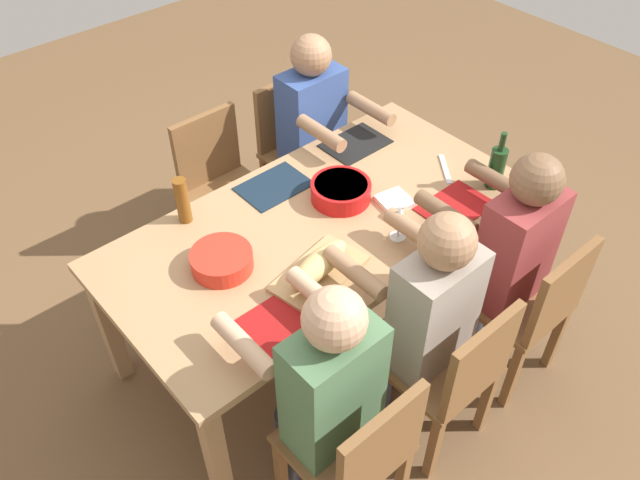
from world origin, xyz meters
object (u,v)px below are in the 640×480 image
object	(u,v)px
bread_loaf	(319,264)
beer_bottle	(182,201)
dining_table	(320,235)
napkin_stack	(394,201)
chair_far_right	(358,452)
diner_near_left	(317,127)
chair_far_left	(532,306)
wine_bottle	(497,167)
diner_far_right	(325,385)
cutting_board	(319,273)
chair_far_center	(454,372)
chair_near_center	(221,182)
chair_near_left	(296,145)
diner_far_left	(507,248)
diner_far_center	(425,310)
wine_glass	(400,217)
serving_bowl_salad	(222,259)

from	to	relation	value
bread_loaf	beer_bottle	size ratio (longest dim) A/B	1.45
dining_table	napkin_stack	world-z (taller)	napkin_stack
chair_far_right	diner_near_left	bearing A→B (deg)	-126.19
chair_far_left	wine_bottle	bearing A→B (deg)	-118.23
diner_far_right	napkin_stack	xyz separation A→B (m)	(-0.86, -0.50, 0.05)
cutting_board	bread_loaf	distance (m)	0.06
bread_loaf	beer_bottle	bearing A→B (deg)	-71.02
chair_far_right	chair_far_center	bearing A→B (deg)	180.00
cutting_board	chair_near_center	bearing A→B (deg)	-101.61
chair_near_left	chair_far_right	size ratio (longest dim) A/B	1.00
chair_near_left	wine_bottle	distance (m)	1.23
beer_bottle	diner_near_left	bearing A→B (deg)	-166.72
dining_table	chair_near_left	xyz separation A→B (m)	(-0.52, -0.81, -0.18)
diner_far_right	chair_far_center	bearing A→B (deg)	160.68
diner_far_left	wine_bottle	size ratio (longest dim) A/B	4.14
diner_far_center	cutting_board	world-z (taller)	diner_far_center
chair_far_center	wine_bottle	world-z (taller)	wine_bottle
dining_table	bread_loaf	bearing A→B (deg)	48.32
beer_bottle	wine_glass	bearing A→B (deg)	131.89
diner_far_right	wine_bottle	bearing A→B (deg)	-167.63
cutting_board	wine_bottle	distance (m)	1.00
bread_loaf	napkin_stack	xyz separation A→B (m)	(-0.55, -0.12, -0.05)
diner_near_left	chair_far_right	distance (m)	1.79
chair_far_left	serving_bowl_salad	size ratio (longest dim) A/B	3.34
diner_far_center	diner_far_right	bearing A→B (deg)	0.00
diner_far_left	chair_far_center	size ratio (longest dim) A/B	1.41
serving_bowl_salad	diner_far_center	bearing A→B (deg)	125.51
dining_table	diner_far_right	bearing A→B (deg)	50.00
dining_table	diner_near_left	bearing A→B (deg)	-130.00
beer_bottle	cutting_board	bearing A→B (deg)	108.98
chair_far_left	serving_bowl_salad	distance (m)	1.36
chair_far_left	chair_far_right	distance (m)	1.05
serving_bowl_salad	cutting_board	world-z (taller)	serving_bowl_salad
diner_far_left	chair_near_left	bearing A→B (deg)	-90.00
chair_near_left	wine_bottle	size ratio (longest dim) A/B	2.93
chair_far_right	beer_bottle	size ratio (longest dim) A/B	3.86
diner_far_left	wine_bottle	xyz separation A→B (m)	(-0.25, -0.29, 0.15)
diner_far_left	cutting_board	xyz separation A→B (m)	(0.74, -0.38, 0.05)
diner_far_right	wine_bottle	xyz separation A→B (m)	(-1.30, -0.29, 0.15)
diner_far_center	wine_bottle	bearing A→B (deg)	-159.82
dining_table	napkin_stack	xyz separation A→B (m)	(-0.34, 0.13, 0.09)
diner_near_left	serving_bowl_salad	distance (m)	1.16
chair_far_left	diner_far_center	bearing A→B (deg)	-19.32
diner_near_left	wine_bottle	size ratio (longest dim) A/B	4.14
diner_near_left	chair_far_center	xyz separation A→B (m)	(0.52, 1.43, -0.21)
serving_bowl_salad	wine_bottle	size ratio (longest dim) A/B	0.88
chair_far_right	beer_bottle	bearing A→B (deg)	-94.17
diner_far_right	chair_far_left	bearing A→B (deg)	170.06
chair_far_left	diner_far_right	world-z (taller)	diner_far_right
diner_near_left	wine_bottle	xyz separation A→B (m)	(-0.25, 0.96, 0.15)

